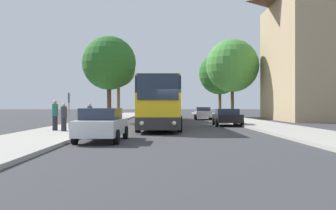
# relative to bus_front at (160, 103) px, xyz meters

# --- Properties ---
(ground_plane) EXTENTS (300.00, 300.00, 0.00)m
(ground_plane) POSITION_rel_bus_front_xyz_m (1.19, -4.79, -1.81)
(ground_plane) COLOR #38383A
(ground_plane) RESTS_ON ground
(sidewalk_left) EXTENTS (4.00, 120.00, 0.15)m
(sidewalk_left) POSITION_rel_bus_front_xyz_m (-5.81, -4.79, -1.74)
(sidewalk_left) COLOR #A39E93
(sidewalk_left) RESTS_ON ground_plane
(sidewalk_right) EXTENTS (4.00, 120.00, 0.15)m
(sidewalk_right) POSITION_rel_bus_front_xyz_m (8.19, -4.79, -1.74)
(sidewalk_right) COLOR #A39E93
(sidewalk_right) RESTS_ON ground_plane
(bus_front) EXTENTS (2.86, 11.50, 3.39)m
(bus_front) POSITION_rel_bus_front_xyz_m (0.00, 0.00, 0.00)
(bus_front) COLOR #2D2D2D
(bus_front) RESTS_ON ground_plane
(bus_middle) EXTENTS (3.14, 11.50, 3.54)m
(bus_middle) POSITION_rel_bus_front_xyz_m (-0.06, 14.98, 0.07)
(bus_middle) COLOR gray
(bus_middle) RESTS_ON ground_plane
(parked_car_left_curb) EXTENTS (2.07, 4.61, 1.50)m
(parked_car_left_curb) POSITION_rel_bus_front_xyz_m (-2.51, -9.29, -1.03)
(parked_car_left_curb) COLOR silver
(parked_car_left_curb) RESTS_ON ground_plane
(parked_car_right_near) EXTENTS (2.21, 4.34, 1.36)m
(parked_car_right_near) POSITION_rel_bus_front_xyz_m (5.37, 4.35, -1.08)
(parked_car_right_near) COLOR black
(parked_car_right_near) RESTS_ON ground_plane
(parked_car_right_far) EXTENTS (2.04, 4.44, 1.43)m
(parked_car_right_far) POSITION_rel_bus_front_xyz_m (4.86, 18.41, -1.05)
(parked_car_right_far) COLOR #B7B7BC
(parked_car_right_far) RESTS_ON ground_plane
(bus_stop_sign) EXTENTS (0.08, 0.45, 2.29)m
(bus_stop_sign) POSITION_rel_bus_front_xyz_m (-5.62, -2.52, -0.23)
(bus_stop_sign) COLOR gray
(bus_stop_sign) RESTS_ON sidewalk_left
(pedestrian_waiting_near) EXTENTS (0.36, 0.36, 1.62)m
(pedestrian_waiting_near) POSITION_rel_bus_front_xyz_m (-5.45, -4.45, -0.85)
(pedestrian_waiting_near) COLOR #23232D
(pedestrian_waiting_near) RESTS_ON sidewalk_left
(pedestrian_waiting_far) EXTENTS (0.36, 0.36, 1.79)m
(pedestrian_waiting_far) POSITION_rel_bus_front_xyz_m (-6.13, -3.80, -0.75)
(pedestrian_waiting_far) COLOR #23232D
(pedestrian_waiting_far) RESTS_ON sidewalk_left
(pedestrian_walking_back) EXTENTS (0.36, 0.36, 1.63)m
(pedestrian_walking_back) POSITION_rel_bus_front_xyz_m (-4.86, 0.30, -0.84)
(pedestrian_walking_back) COLOR #23232D
(pedestrian_walking_back) RESTS_ON sidewalk_left
(tree_left_near) EXTENTS (4.99, 4.99, 7.91)m
(tree_left_near) POSITION_rel_bus_front_xyz_m (-4.78, 9.43, 3.74)
(tree_left_near) COLOR #47331E
(tree_left_near) RESTS_ON sidewalk_left
(tree_left_far) EXTENTS (4.35, 4.35, 8.30)m
(tree_left_far) POSITION_rel_bus_front_xyz_m (-5.67, 24.83, 4.43)
(tree_left_far) COLOR brown
(tree_left_far) RESTS_ON sidewalk_left
(tree_right_near) EXTENTS (6.64, 6.64, 9.80)m
(tree_right_near) POSITION_rel_bus_front_xyz_m (8.92, 22.12, 4.81)
(tree_right_near) COLOR #47331E
(tree_right_near) RESTS_ON sidewalk_right
(tree_right_mid) EXTENTS (5.87, 5.87, 8.89)m
(tree_right_mid) POSITION_rel_bus_front_xyz_m (8.15, 27.66, 4.28)
(tree_right_mid) COLOR brown
(tree_right_mid) RESTS_ON sidewalk_right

